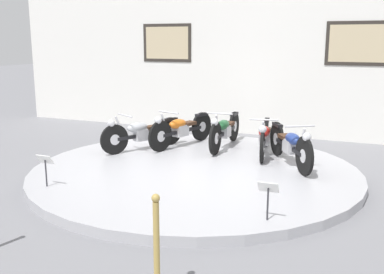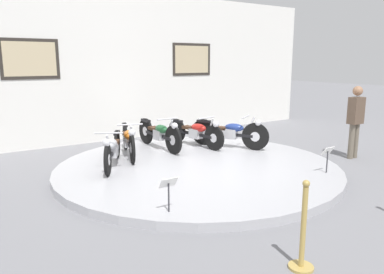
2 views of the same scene
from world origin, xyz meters
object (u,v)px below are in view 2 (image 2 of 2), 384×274
info_placard_front_left (169,187)px  stanchion_post_left_of_entry (303,240)px  motorcycle_orange (129,139)px  motorcycle_silver (112,148)px  visitor_standing (355,118)px  motorcycle_green (160,133)px  info_placard_front_centre (328,154)px  motorcycle_blue (230,132)px  motorcycle_red (196,132)px

info_placard_front_left → stanchion_post_left_of_entry: bearing=-72.0°
motorcycle_orange → info_placard_front_left: (-0.83, -3.28, -0.02)m
motorcycle_silver → visitor_standing: (5.19, -1.95, 0.45)m
motorcycle_green → info_placard_front_centre: size_ratio=3.93×
motorcycle_blue → motorcycle_green: bearing=151.6°
info_placard_front_left → stanchion_post_left_of_entry: stanchion_post_left_of_entry is taller
info_placard_front_centre → stanchion_post_left_of_entry: size_ratio=0.50×
motorcycle_green → info_placard_front_centre: (1.74, -3.51, -0.03)m
motorcycle_red → motorcycle_blue: size_ratio=1.11×
visitor_standing → info_placard_front_centre: bearing=-159.1°
info_placard_front_centre → stanchion_post_left_of_entry: stanchion_post_left_of_entry is taller
motorcycle_blue → info_placard_front_left: (-3.27, -2.68, -0.03)m
motorcycle_blue → info_placard_front_left: motorcycle_blue is taller
info_placard_front_left → visitor_standing: size_ratio=0.30×
motorcycle_silver → motorcycle_orange: 0.87m
motorcycle_green → motorcycle_red: (0.91, -0.23, -0.02)m
info_placard_front_left → visitor_standing: bearing=7.7°
stanchion_post_left_of_entry → motorcycle_silver: bearing=95.0°
info_placard_front_centre → visitor_standing: bearing=20.9°
info_placard_front_centre → visitor_standing: size_ratio=0.30×
info_placard_front_left → info_placard_front_centre: 3.49m
motorcycle_orange → motorcycle_green: size_ratio=0.95×
motorcycle_blue → info_placard_front_left: size_ratio=3.41×
info_placard_front_left → info_placard_front_centre: bearing=0.0°
motorcycle_orange → motorcycle_blue: size_ratio=1.10×
motorcycle_silver → info_placard_front_centre: (3.28, -2.68, -0.00)m
motorcycle_blue → info_placard_front_centre: 2.69m
motorcycle_blue → info_placard_front_centre: bearing=-85.4°
motorcycle_blue → stanchion_post_left_of_entry: (-2.66, -4.56, -0.20)m
motorcycle_green → motorcycle_red: 0.94m
motorcycle_red → info_placard_front_centre: bearing=-75.7°
motorcycle_blue → motorcycle_red: bearing=136.2°
motorcycle_green → stanchion_post_left_of_entry: stanchion_post_left_of_entry is taller
motorcycle_orange → stanchion_post_left_of_entry: size_ratio=1.87×
motorcycle_orange → visitor_standing: size_ratio=1.13×
motorcycle_green → motorcycle_blue: 1.74m
motorcycle_blue → visitor_standing: bearing=-42.5°
motorcycle_red → motorcycle_blue: 0.86m
motorcycle_red → stanchion_post_left_of_entry: size_ratio=1.89×
motorcycle_silver → motorcycle_blue: motorcycle_blue is taller
motorcycle_silver → info_placard_front_centre: size_ratio=3.38×
motorcycle_orange → motorcycle_blue: 2.52m
motorcycle_silver → motorcycle_red: (2.44, 0.60, 0.00)m
motorcycle_silver → visitor_standing: bearing=-20.6°
motorcycle_green → stanchion_post_left_of_entry: 5.51m
motorcycle_orange → motorcycle_red: (1.82, -0.00, -0.01)m
motorcycle_silver → info_placard_front_centre: motorcycle_silver is taller
motorcycle_orange → info_placard_front_centre: (2.66, -3.28, -0.02)m
info_placard_front_left → info_placard_front_centre: same height
motorcycle_green → motorcycle_silver: bearing=-151.5°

